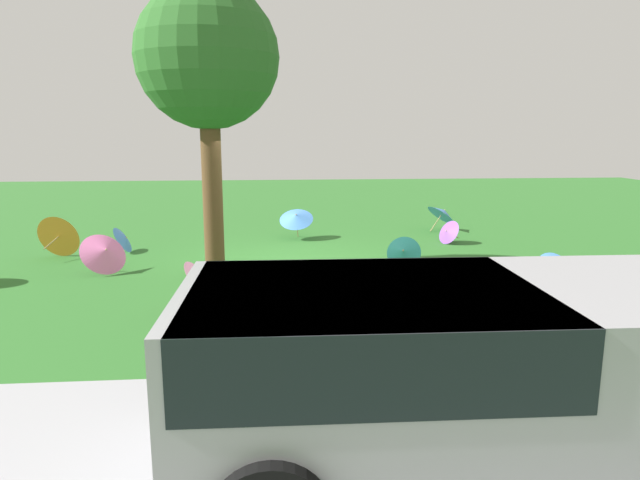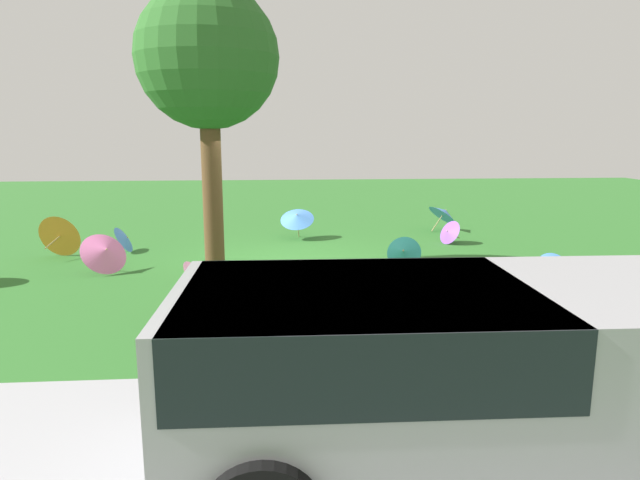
# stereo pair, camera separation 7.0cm
# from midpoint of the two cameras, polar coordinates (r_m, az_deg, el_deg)

# --- Properties ---
(ground) EXTENTS (40.00, 40.00, 0.00)m
(ground) POSITION_cam_midpoint_polar(r_m,az_deg,el_deg) (11.41, -3.61, -2.45)
(ground) COLOR #2D6B28
(van_dark) EXTENTS (4.63, 2.18, 1.53)m
(van_dark) POSITION_cam_midpoint_polar(r_m,az_deg,el_deg) (4.51, 13.77, -12.20)
(van_dark) COLOR #99999E
(van_dark) RESTS_ON ground
(park_bench) EXTENTS (1.65, 0.71, 0.90)m
(park_bench) POSITION_cam_midpoint_polar(r_m,az_deg,el_deg) (7.33, 1.13, -6.41)
(park_bench) COLOR maroon
(park_bench) RESTS_ON ground
(shade_tree) EXTENTS (2.52, 2.52, 5.21)m
(shade_tree) POSITION_cam_midpoint_polar(r_m,az_deg,el_deg) (10.42, -11.66, 17.61)
(shade_tree) COLOR brown
(shade_tree) RESTS_ON ground
(parasol_purple_0) EXTENTS (0.70, 0.77, 0.66)m
(parasol_purple_0) POSITION_cam_midpoint_polar(r_m,az_deg,el_deg) (9.67, 29.82, -4.08)
(parasol_purple_0) COLOR tan
(parasol_purple_0) RESTS_ON ground
(parasol_purple_1) EXTENTS (0.62, 0.71, 0.58)m
(parasol_purple_1) POSITION_cam_midpoint_polar(r_m,az_deg,el_deg) (13.72, 12.82, 0.85)
(parasol_purple_1) COLOR tan
(parasol_purple_1) RESTS_ON ground
(parasol_blue_0) EXTENTS (0.97, 0.94, 0.84)m
(parasol_blue_0) POSITION_cam_midpoint_polar(r_m,az_deg,el_deg) (13.90, -2.61, 2.37)
(parasol_blue_0) COLOR tan
(parasol_blue_0) RESTS_ON ground
(parasol_pink_0) EXTENTS (0.85, 0.91, 0.78)m
(parasol_pink_0) POSITION_cam_midpoint_polar(r_m,az_deg,el_deg) (8.82, -12.06, -4.13)
(parasol_pink_0) COLOR tan
(parasol_pink_0) RESTS_ON ground
(parasol_pink_1) EXTENTS (1.11, 1.09, 0.82)m
(parasol_pink_1) POSITION_cam_midpoint_polar(r_m,az_deg,el_deg) (11.30, -21.40, -1.15)
(parasol_pink_1) COLOR tan
(parasol_pink_1) RESTS_ON ground
(parasol_blue_1) EXTENTS (0.55, 0.65, 0.60)m
(parasol_blue_1) POSITION_cam_midpoint_polar(r_m,az_deg,el_deg) (13.20, -19.57, 0.11)
(parasol_blue_1) COLOR tan
(parasol_blue_1) RESTS_ON ground
(parasol_blue_2) EXTENTS (0.63, 0.60, 0.55)m
(parasol_blue_2) POSITION_cam_midpoint_polar(r_m,az_deg,el_deg) (10.83, 22.66, -2.43)
(parasol_blue_2) COLOR tan
(parasol_blue_2) RESTS_ON ground
(parasol_orange_1) EXTENTS (1.00, 0.92, 0.95)m
(parasol_orange_1) POSITION_cam_midpoint_polar(r_m,az_deg,el_deg) (13.21, -25.21, 0.48)
(parasol_orange_1) COLOR tan
(parasol_orange_1) RESTS_ON ground
(parasol_blue_3) EXTENTS (1.00, 1.04, 0.82)m
(parasol_blue_3) POSITION_cam_midpoint_polar(r_m,az_deg,el_deg) (15.46, 12.36, 2.75)
(parasol_blue_3) COLOR tan
(parasol_blue_3) RESTS_ON ground
(parasol_teal_1) EXTENTS (0.80, 0.77, 0.66)m
(parasol_teal_1) POSITION_cam_midpoint_polar(r_m,az_deg,el_deg) (11.09, 8.39, -1.19)
(parasol_teal_1) COLOR tan
(parasol_teal_1) RESTS_ON ground
(parasol_red_2) EXTENTS (0.66, 0.67, 0.63)m
(parasol_red_2) POSITION_cam_midpoint_polar(r_m,az_deg,el_deg) (7.68, 10.50, -6.95)
(parasol_red_2) COLOR tan
(parasol_red_2) RESTS_ON ground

